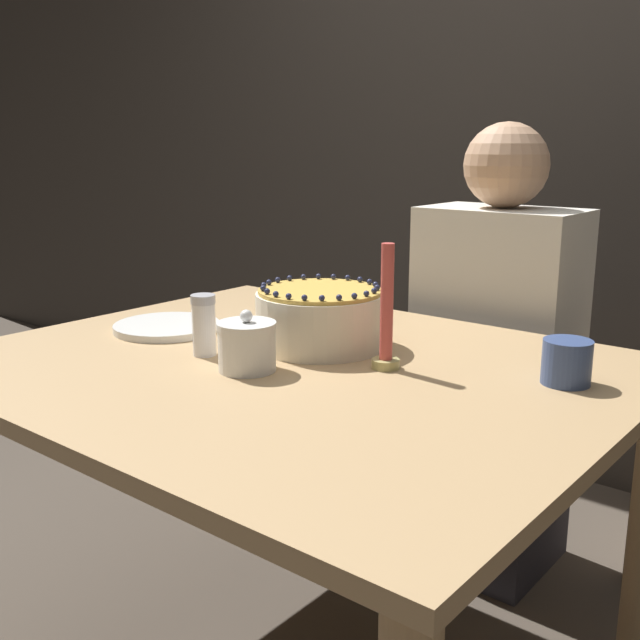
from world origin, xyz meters
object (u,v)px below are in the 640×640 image
object	(u,v)px
cake	(320,318)
sugar_shaker	(204,325)
sugar_bowl	(247,346)
person_man_blue_shirt	(494,381)
candle	(387,320)

from	to	relation	value
cake	sugar_shaker	bearing A→B (deg)	-125.53
sugar_bowl	person_man_blue_shirt	size ratio (longest dim) A/B	0.10
cake	candle	world-z (taller)	candle
cake	candle	distance (m)	0.20
candle	person_man_blue_shirt	xyz separation A→B (m)	(-0.08, 0.63, -0.30)
cake	person_man_blue_shirt	size ratio (longest dim) A/B	0.22
candle	person_man_blue_shirt	bearing A→B (deg)	97.01
candle	sugar_bowl	bearing A→B (deg)	-137.99
candle	person_man_blue_shirt	world-z (taller)	person_man_blue_shirt
cake	sugar_bowl	world-z (taller)	cake
sugar_shaker	candle	world-z (taller)	candle
cake	person_man_blue_shirt	distance (m)	0.66
cake	sugar_shaker	size ratio (longest dim) A/B	2.16
cake	person_man_blue_shirt	bearing A→B (deg)	78.91
sugar_shaker	candle	bearing A→B (deg)	24.87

